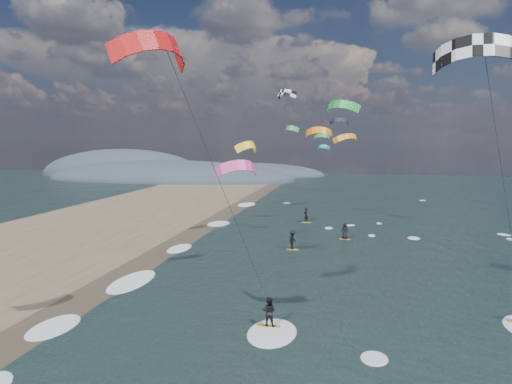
# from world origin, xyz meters

# --- Properties ---
(wet_sand_strip) EXTENTS (3.00, 240.00, 0.00)m
(wet_sand_strip) POSITION_xyz_m (-12.00, 10.00, 0.00)
(wet_sand_strip) COLOR #382D23
(wet_sand_strip) RESTS_ON ground
(coastal_hills) EXTENTS (80.00, 41.00, 15.00)m
(coastal_hills) POSITION_xyz_m (-44.84, 107.86, 0.00)
(coastal_hills) COLOR #3D4756
(coastal_hills) RESTS_ON ground
(kitesurfer_near_a) EXTENTS (7.59, 8.39, 15.23)m
(kitesurfer_near_a) POSITION_xyz_m (11.03, 6.59, 11.21)
(kitesurfer_near_a) COLOR #BE8921
(kitesurfer_near_a) RESTS_ON ground
(kitesurfer_near_b) EXTENTS (6.71, 9.23, 15.19)m
(kitesurfer_near_b) POSITION_xyz_m (-1.89, 3.98, 9.81)
(kitesurfer_near_b) COLOR #BE8921
(kitesurfer_near_b) RESTS_ON ground
(far_kitesurfers) EXTENTS (5.91, 16.40, 1.83)m
(far_kitesurfers) POSITION_xyz_m (0.74, 32.24, 0.89)
(far_kitesurfers) COLOR #BE8921
(far_kitesurfers) RESTS_ON ground
(bg_kite_field) EXTENTS (13.62, 72.24, 9.18)m
(bg_kite_field) POSITION_xyz_m (-0.15, 53.26, 11.73)
(bg_kite_field) COLOR green
(bg_kite_field) RESTS_ON ground
(shoreline_surf) EXTENTS (2.40, 79.40, 0.11)m
(shoreline_surf) POSITION_xyz_m (-10.80, 14.75, 0.00)
(shoreline_surf) COLOR white
(shoreline_surf) RESTS_ON ground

